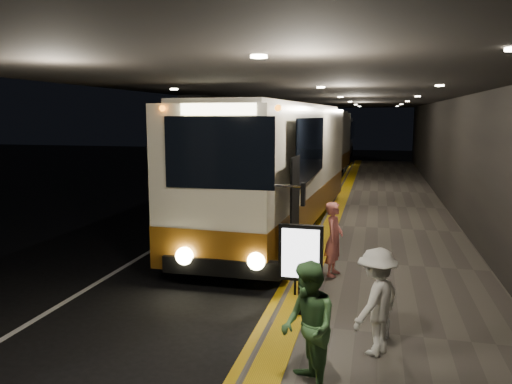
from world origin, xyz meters
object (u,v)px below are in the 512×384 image
at_px(passenger_boarding, 334,239).
at_px(bag_polka, 381,328).
at_px(passenger_waiting_white, 376,301).
at_px(coach_second, 317,148).
at_px(coach_main, 278,172).
at_px(info_sign, 301,255).
at_px(passenger_waiting_green, 308,327).
at_px(coach_third, 337,140).
at_px(stanchion_post, 295,271).

relative_size(passenger_boarding, bag_polka, 5.52).
height_order(passenger_waiting_white, bag_polka, passenger_waiting_white).
bearing_deg(coach_second, passenger_boarding, -79.18).
height_order(coach_main, coach_second, coach_main).
xyz_separation_m(coach_second, info_sign, (2.19, -20.96, -0.60)).
height_order(passenger_waiting_green, info_sign, passenger_waiting_green).
xyz_separation_m(coach_second, coach_third, (0.10, 14.27, -0.20)).
distance_m(coach_second, passenger_boarding, 18.67).
bearing_deg(coach_main, coach_third, 93.27).
relative_size(coach_second, info_sign, 7.48).
bearing_deg(stanchion_post, passenger_boarding, 67.00).
xyz_separation_m(bag_polka, stanchion_post, (-1.68, 1.56, 0.35)).
bearing_deg(coach_third, passenger_boarding, -87.25).
height_order(passenger_waiting_white, stanchion_post, passenger_waiting_white).
distance_m(coach_main, stanchion_post, 6.74).
distance_m(coach_second, info_sign, 21.08).
distance_m(coach_main, passenger_waiting_white, 9.21).
bearing_deg(bag_polka, passenger_waiting_white, -99.12).
bearing_deg(passenger_waiting_green, info_sign, 166.65).
relative_size(coach_third, stanchion_post, 11.17).
bearing_deg(coach_third, coach_main, -91.11).
bearing_deg(coach_second, stanchion_post, -81.58).
bearing_deg(info_sign, stanchion_post, 105.94).
bearing_deg(stanchion_post, coach_third, 93.08).
height_order(coach_main, info_sign, coach_main).
xyz_separation_m(coach_third, passenger_waiting_white, (3.43, -36.41, -0.71)).
height_order(info_sign, stanchion_post, info_sign).
bearing_deg(stanchion_post, passenger_waiting_white, -53.74).
bearing_deg(stanchion_post, coach_main, 104.09).
relative_size(coach_main, stanchion_post, 12.87).
distance_m(coach_third, stanchion_post, 34.31).
bearing_deg(coach_second, passenger_waiting_white, -78.08).
relative_size(passenger_waiting_white, info_sign, 0.98).
height_order(coach_second, info_sign, coach_second).
xyz_separation_m(passenger_boarding, stanchion_post, (-0.64, -1.51, -0.34)).
relative_size(passenger_boarding, info_sign, 1.00).
distance_m(coach_third, bag_polka, 36.01).
bearing_deg(coach_second, bag_polka, -77.58).
relative_size(passenger_waiting_white, bag_polka, 5.38).
xyz_separation_m(info_sign, stanchion_post, (-0.25, 0.98, -0.63)).
distance_m(passenger_waiting_white, info_sign, 1.81).
bearing_deg(info_sign, coach_second, 97.59).
height_order(coach_third, info_sign, coach_third).
xyz_separation_m(coach_second, stanchion_post, (1.94, -19.98, -1.23)).
xyz_separation_m(passenger_boarding, passenger_waiting_white, (0.95, -3.67, -0.02)).
height_order(passenger_boarding, passenger_waiting_white, passenger_boarding).
bearing_deg(coach_main, stanchion_post, -73.12).
bearing_deg(passenger_waiting_green, passenger_waiting_white, 121.22).
bearing_deg(bag_polka, info_sign, 158.07).
distance_m(coach_main, coach_third, 27.83).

